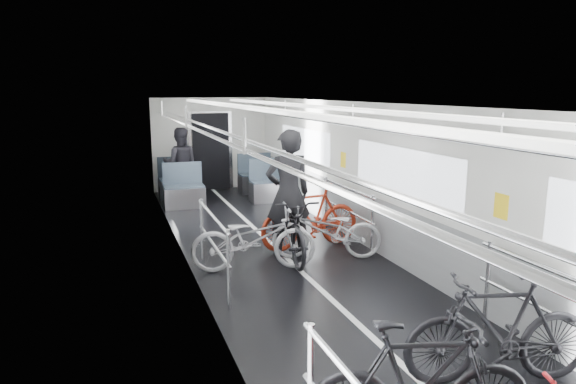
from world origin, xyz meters
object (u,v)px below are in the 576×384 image
at_px(person_standing, 288,194).
at_px(person_seated, 180,163).
at_px(bike_right_near, 499,329).
at_px(bike_left_far, 254,239).
at_px(bike_right_mid, 327,231).
at_px(bike_right_far, 311,216).
at_px(bike_aisle, 288,227).

xyz_separation_m(person_standing, person_seated, (-1.00, 5.01, -0.15)).
relative_size(bike_right_near, person_standing, 0.86).
xyz_separation_m(bike_left_far, bike_right_mid, (1.21, 0.12, -0.03)).
relative_size(bike_right_near, bike_right_far, 0.96).
bearing_deg(bike_left_far, bike_aisle, -49.52).
bearing_deg(bike_right_near, person_standing, -157.68).
relative_size(bike_right_near, person_seated, 1.00).
xyz_separation_m(bike_aisle, person_seated, (-0.96, 5.11, 0.36)).
bearing_deg(bike_right_far, bike_left_far, -64.58).
xyz_separation_m(bike_left_far, bike_right_far, (1.18, 0.74, 0.06)).
relative_size(person_standing, person_seated, 1.17).
bearing_deg(bike_right_mid, person_seated, -145.45).
relative_size(bike_right_mid, person_standing, 0.85).
height_order(bike_right_mid, person_seated, person_seated).
distance_m(bike_right_mid, bike_aisle, 0.61).
bearing_deg(bike_left_far, bike_right_near, -150.37).
distance_m(bike_right_far, bike_aisle, 0.62).
bearing_deg(bike_right_far, person_standing, -69.19).
bearing_deg(bike_right_far, person_seated, -169.30).
distance_m(bike_aisle, person_seated, 5.21).
xyz_separation_m(bike_right_near, person_seated, (-1.55, 9.07, 0.34)).
bearing_deg(person_seated, bike_right_near, 111.17).
bearing_deg(person_seated, person_standing, 112.71).
distance_m(bike_right_near, bike_right_far, 4.30).
height_order(bike_right_mid, bike_aisle, bike_aisle).
xyz_separation_m(bike_right_far, bike_aisle, (-0.52, -0.35, -0.04)).
bearing_deg(person_seated, bike_aisle, 112.12).
bearing_deg(bike_right_mid, bike_left_far, -65.26).
height_order(bike_left_far, bike_right_near, bike_right_near).
height_order(person_standing, person_seated, person_standing).
distance_m(bike_right_near, person_standing, 4.12).
xyz_separation_m(bike_aisle, person_standing, (0.03, 0.10, 0.51)).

